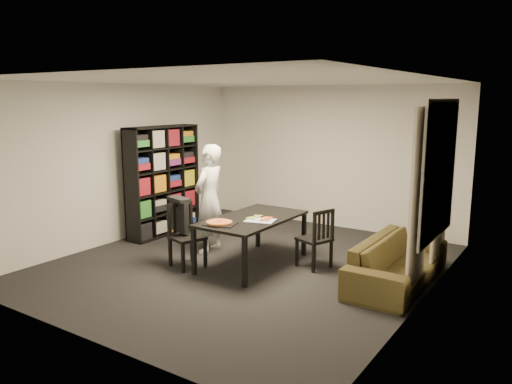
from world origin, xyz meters
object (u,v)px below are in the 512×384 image
Objects in this scene: dining_table at (252,222)px; person at (209,199)px; chair_right at (318,235)px; baking_tray at (220,224)px; pepperoni_pizza at (219,222)px; bookshelf at (163,181)px; chair_left at (184,230)px; sofa at (398,262)px.

person reaches higher than dining_table.
chair_right reaches higher than baking_tray.
bookshelf is at bearing 151.95° from pepperoni_pizza.
bookshelf is 1.14× the size of dining_table.
chair_left reaches higher than sofa.
bookshelf reaches higher than sofa.
chair_right is 1.13m from sofa.
pepperoni_pizza reaches higher than dining_table.
chair_left is at bearing -41.08° from chair_right.
baking_tray is at bearing 33.96° from pepperoni_pizza.
dining_table is at bearing -36.29° from chair_left.
baking_tray is at bearing 42.43° from person.
bookshelf is 2.10× the size of chair_left.
dining_table is at bearing 101.94° from sofa.
chair_right is at bearing 42.38° from pepperoni_pizza.
sofa is at bearing -1.77° from bookshelf.
chair_left is 0.67m from pepperoni_pizza.
pepperoni_pizza is (-0.15, -0.56, 0.09)m from dining_table.
chair_right is 1.40m from pepperoni_pizza.
dining_table is at bearing 75.69° from person.
bookshelf is 0.95× the size of sofa.
chair_left is 0.68m from baking_tray.
person is 4.20× the size of baking_tray.
bookshelf is 1.40m from person.
sofa is at bearing 90.77° from person.
dining_table is (2.24, -0.55, -0.32)m from bookshelf.
chair_left is 1.90m from chair_right.
chair_right is 0.43× the size of sofa.
chair_right is 1.81m from person.
dining_table is 1.95× the size of chair_right.
chair_left is at bearing -37.42° from bookshelf.
bookshelf reaches higher than baking_tray.
dining_table is at bearing -47.41° from chair_right.
chair_left reaches higher than dining_table.
baking_tray reaches higher than dining_table.
pepperoni_pizza is at bearing -146.04° from baking_tray.
chair_left is 2.58× the size of pepperoni_pizza.
person is at bearing 95.21° from sofa.
dining_table is 0.84× the size of sofa.
person is (-1.77, -0.21, 0.35)m from chair_right.
person reaches higher than baking_tray.
pepperoni_pizza is 0.18× the size of sofa.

